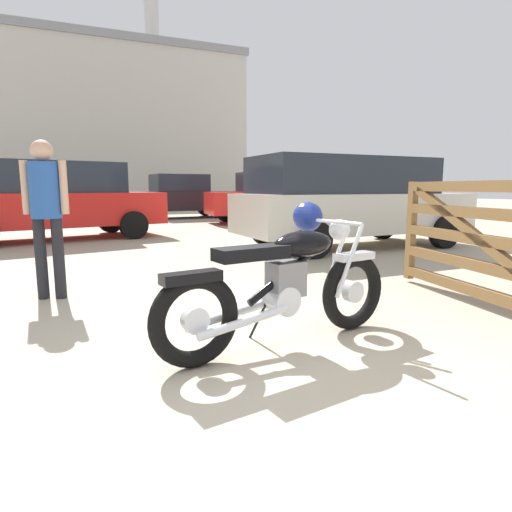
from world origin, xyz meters
The scene contains 9 objects.
ground_plane centered at (0.00, 0.00, 0.00)m, with size 80.00×80.00×0.00m, color tan.
vintage_motorcycle centered at (0.44, 0.40, 0.49)m, with size 2.08×0.73×1.07m.
timber_gate centered at (2.61, 0.17, 0.70)m, with size 0.63×2.52×1.60m.
bystander centered at (-1.16, 2.66, 1.02)m, with size 0.44×0.30×1.66m.
blue_hatchback_right centered at (5.58, 10.57, 0.84)m, with size 4.40×2.38×1.67m.
red_hatchback_near centered at (-1.13, 8.42, 0.94)m, with size 4.93×2.56×1.74m.
dark_sedan_left centered at (4.21, 4.53, 0.94)m, with size 4.72×2.02×1.74m.
white_estate_far centered at (3.46, 14.12, 0.84)m, with size 4.24×1.99×1.67m.
industrial_building centered at (1.48, 33.58, 5.57)m, with size 22.98×12.74×24.34m.
Camera 1 is at (-1.14, -2.36, 1.18)m, focal length 30.30 mm.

